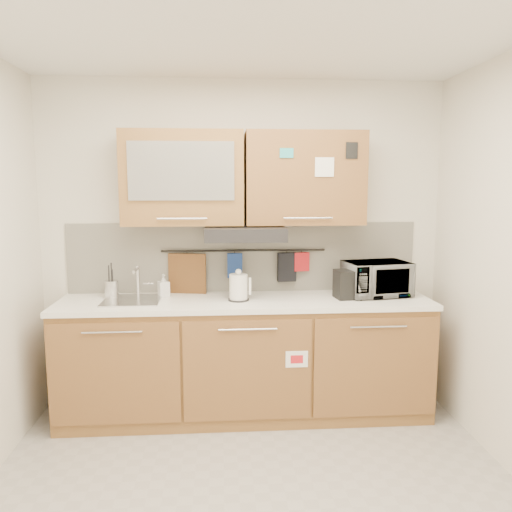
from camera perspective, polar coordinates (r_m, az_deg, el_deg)
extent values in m
plane|color=#9E9993|center=(3.08, 0.07, -27.19)|extent=(3.20, 3.20, 0.00)
plane|color=white|center=(2.64, 0.09, 26.17)|extent=(3.20, 3.20, 0.00)
plane|color=silver|center=(4.04, -1.46, 1.29)|extent=(3.20, 0.00, 3.20)
cube|color=olive|center=(3.95, -1.21, -11.74)|extent=(2.80, 0.60, 0.88)
cube|color=black|center=(4.10, -1.19, -16.87)|extent=(2.80, 0.54, 0.10)
cube|color=brown|center=(3.72, -15.86, -12.85)|extent=(0.91, 0.02, 0.74)
cylinder|color=silver|center=(3.60, -16.14, -8.37)|extent=(0.41, 0.01, 0.01)
cube|color=brown|center=(3.64, -0.96, -12.96)|extent=(0.91, 0.02, 0.74)
cylinder|color=silver|center=(3.52, -0.95, -8.39)|extent=(0.41, 0.01, 0.01)
cube|color=brown|center=(3.81, 13.55, -12.25)|extent=(0.91, 0.02, 0.74)
cylinder|color=silver|center=(3.69, 13.83, -7.86)|extent=(0.41, 0.01, 0.01)
cube|color=white|center=(3.81, -1.22, -5.26)|extent=(2.82, 0.62, 0.04)
cube|color=silver|center=(4.04, -1.44, -0.14)|extent=(2.80, 0.02, 0.56)
cube|color=olive|center=(3.84, -8.31, 8.77)|extent=(0.90, 0.35, 0.70)
cube|color=silver|center=(3.66, -8.54, 9.59)|extent=(0.76, 0.02, 0.42)
cube|color=brown|center=(3.89, 5.51, 8.81)|extent=(0.90, 0.35, 0.70)
cube|color=white|center=(3.73, 7.84, 10.03)|extent=(0.14, 0.00, 0.14)
cube|color=black|center=(3.78, -1.29, 2.64)|extent=(0.60, 0.46, 0.10)
cube|color=silver|center=(3.87, -13.97, -5.06)|extent=(0.42, 0.40, 0.03)
cylinder|color=silver|center=(3.99, -13.35, -2.80)|extent=(0.03, 0.03, 0.24)
cylinder|color=silver|center=(3.90, -13.59, -1.57)|extent=(0.02, 0.18, 0.02)
cylinder|color=black|center=(4.00, -1.42, 0.63)|extent=(1.30, 0.02, 0.02)
cylinder|color=silver|center=(3.99, -16.17, -3.66)|extent=(0.13, 0.13, 0.13)
cylinder|color=black|center=(3.99, -16.43, -2.81)|extent=(0.01, 0.01, 0.25)
cylinder|color=black|center=(3.97, -16.04, -3.07)|extent=(0.01, 0.01, 0.22)
cylinder|color=black|center=(4.00, -16.15, -2.66)|extent=(0.01, 0.01, 0.27)
cylinder|color=black|center=(3.97, -16.43, -3.27)|extent=(0.01, 0.01, 0.20)
cylinder|color=white|center=(3.74, -2.02, -3.60)|extent=(0.14, 0.14, 0.20)
sphere|color=white|center=(3.72, -2.03, -1.82)|extent=(0.05, 0.05, 0.05)
cube|color=white|center=(3.74, -0.69, -3.46)|extent=(0.02, 0.03, 0.13)
cylinder|color=black|center=(3.76, -2.01, -4.98)|extent=(0.15, 0.15, 0.01)
cube|color=black|center=(3.90, 11.15, -3.16)|extent=(0.30, 0.20, 0.22)
cube|color=black|center=(3.86, 10.47, -1.72)|extent=(0.09, 0.13, 0.01)
cube|color=black|center=(3.90, 11.89, -1.66)|extent=(0.09, 0.13, 0.01)
imported|color=#999999|center=(4.01, 13.61, -2.54)|extent=(0.53, 0.41, 0.27)
imported|color=#999999|center=(3.95, -10.51, -3.32)|extent=(0.10, 0.10, 0.17)
cube|color=brown|center=(4.02, -7.86, -2.39)|extent=(0.30, 0.08, 0.37)
cube|color=navy|center=(4.00, -2.44, -1.10)|extent=(0.12, 0.03, 0.20)
cube|color=black|center=(4.03, 3.54, -1.28)|extent=(0.15, 0.06, 0.23)
cube|color=#A9161C|center=(4.04, 5.25, -0.68)|extent=(0.12, 0.04, 0.15)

